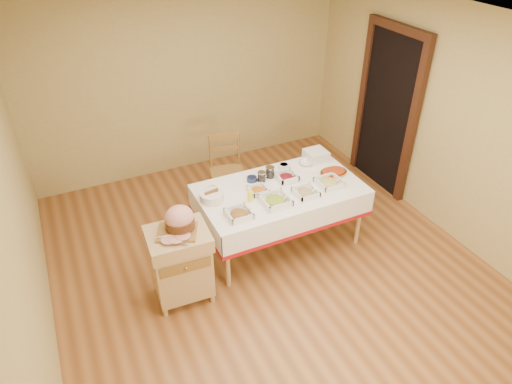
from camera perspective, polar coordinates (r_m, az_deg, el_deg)
room_shell at (r=4.43m, az=1.64°, el=3.50°), size 5.00×5.00×5.00m
doorway at (r=6.33m, az=16.10°, el=9.94°), size 0.09×1.10×2.20m
dining_table at (r=5.15m, az=2.99°, el=-1.02°), size 1.82×1.02×0.76m
butcher_cart at (r=4.59m, az=-9.40°, el=-8.55°), size 0.61×0.52×0.83m
dining_chair at (r=5.90m, az=-3.65°, el=2.69°), size 0.51×0.50×0.95m
ham_on_board at (r=4.33m, az=-9.58°, el=-3.55°), size 0.39×0.38×0.26m
serving_dish_a at (r=4.60m, az=-2.15°, el=-2.76°), size 0.25×0.24×0.11m
serving_dish_b at (r=4.79m, az=2.46°, el=-1.09°), size 0.28×0.28×0.12m
serving_dish_c at (r=4.95m, az=6.25°, el=-0.07°), size 0.24×0.24×0.10m
serving_dish_d at (r=5.15m, az=9.15°, el=1.18°), size 0.26×0.26×0.10m
serving_dish_e at (r=4.96m, az=0.27°, el=0.20°), size 0.21×0.20×0.09m
serving_dish_f at (r=5.19m, az=3.82°, el=1.89°), size 0.23×0.22×0.11m
small_bowl_left at (r=4.98m, az=-5.51°, el=0.28°), size 0.13×0.13×0.06m
small_bowl_mid at (r=5.16m, az=-0.53°, el=1.66°), size 0.12×0.12×0.05m
small_bowl_right at (r=5.40m, az=3.50°, el=3.24°), size 0.12×0.12×0.06m
bowl_white_imported at (r=5.23m, az=0.53°, el=1.98°), size 0.19×0.19×0.04m
bowl_small_imported at (r=5.51m, az=6.29°, el=3.68°), size 0.20×0.20×0.05m
preserve_jar_left at (r=5.14m, az=0.71°, el=1.87°), size 0.10×0.10×0.12m
preserve_jar_right at (r=5.22m, az=1.75°, el=2.44°), size 0.10×0.10×0.13m
mustard_bottle at (r=4.80m, az=-0.77°, el=-0.46°), size 0.05×0.05×0.16m
bread_basket at (r=4.85m, az=-5.54°, el=-0.54°), size 0.26×0.26×0.11m
plate_stack at (r=5.61m, az=7.50°, el=4.58°), size 0.25×0.25×0.12m
brass_platter at (r=5.37m, az=9.66°, el=2.44°), size 0.33×0.24×0.04m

